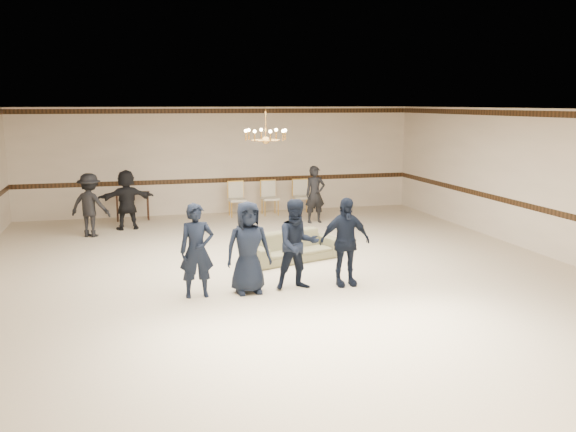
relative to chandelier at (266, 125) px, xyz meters
name	(u,v)px	position (x,y,z in m)	size (l,w,h in m)	color
room	(278,192)	(0.00, -1.00, -1.28)	(12.01, 14.01, 3.21)	beige
chair_rail	(222,180)	(0.00, 5.99, -1.88)	(12.00, 0.02, 0.14)	#3A2211
crown_molding	(220,111)	(0.00, 5.99, 0.21)	(12.00, 0.02, 0.14)	#3A2211
chandelier	(266,125)	(0.00, 0.00, 0.00)	(0.94, 0.94, 0.89)	#B17F38
boy_a	(197,251)	(-1.75, -2.25, -2.06)	(0.60, 0.39, 1.64)	black
boy_b	(248,247)	(-0.85, -2.25, -2.06)	(0.80, 0.52, 1.64)	black
boy_c	(298,244)	(0.05, -2.25, -2.06)	(0.80, 0.62, 1.64)	black
boy_d	(345,242)	(0.95, -2.25, -2.06)	(0.96, 0.40, 1.64)	black
settee	(292,247)	(0.51, -0.24, -2.57)	(2.07, 0.81, 0.60)	#6B6447
adult_left	(90,205)	(-3.73, 3.43, -2.08)	(1.03, 0.59, 1.60)	black
adult_mid	(127,200)	(-2.83, 4.13, -2.08)	(1.48, 0.47, 1.60)	black
adult_right	(315,194)	(2.27, 3.73, -2.08)	(0.58, 0.38, 1.60)	black
banquet_chair_left	(237,199)	(0.34, 5.26, -2.37)	(0.49, 0.49, 1.01)	beige
banquet_chair_mid	(270,198)	(1.34, 5.26, -2.37)	(0.49, 0.49, 1.01)	beige
banquet_chair_right	(302,197)	(2.34, 5.26, -2.37)	(0.49, 0.49, 1.01)	beige
console_table	(133,206)	(-2.66, 5.46, -2.47)	(0.96, 0.40, 0.81)	#331B11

